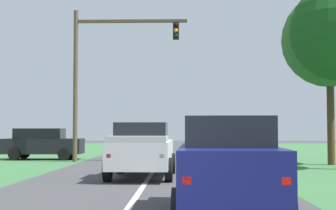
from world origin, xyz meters
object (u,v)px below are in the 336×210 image
pickup_truck_lead (142,150)px  crossing_suv_far (43,143)px  keep_moving_sign (251,135)px  traffic_light (103,64)px  red_suv_near (227,163)px  oak_tree_right (330,40)px

pickup_truck_lead → crossing_suv_far: size_ratio=1.14×
keep_moving_sign → traffic_light: bearing=169.6°
red_suv_near → traffic_light: size_ratio=0.58×
traffic_light → oak_tree_right: 11.76m
pickup_truck_lead → traffic_light: 9.96m
red_suv_near → crossing_suv_far: bearing=115.9°
red_suv_near → pickup_truck_lead: red_suv_near is taller
red_suv_near → traffic_light: bearing=107.6°
traffic_light → crossing_suv_far: 6.08m
crossing_suv_far → pickup_truck_lead: bearing=-58.2°
red_suv_near → oak_tree_right: (6.40, 14.45, 5.11)m
red_suv_near → crossing_suv_far: (-8.94, 18.38, -0.11)m
pickup_truck_lead → traffic_light: (-2.82, 8.55, 4.25)m
keep_moving_sign → pickup_truck_lead: bearing=-124.6°
red_suv_near → crossing_suv_far: 20.44m
keep_moving_sign → crossing_suv_far: size_ratio=0.50×
red_suv_near → traffic_light: (-5.17, 16.33, 4.21)m
traffic_light → keep_moving_sign: 8.74m
oak_tree_right → red_suv_near: bearing=-113.9°
pickup_truck_lead → keep_moving_sign: keep_moving_sign is taller
oak_tree_right → crossing_suv_far: (-15.33, 3.93, -5.21)m
traffic_light → red_suv_near: bearing=-72.4°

